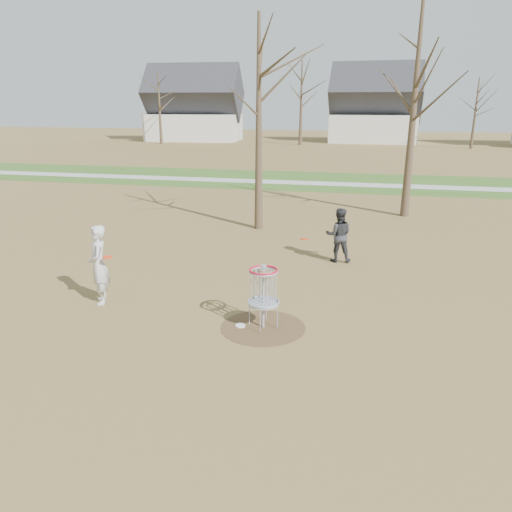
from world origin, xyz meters
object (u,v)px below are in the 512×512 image
Objects in this scene: player_throwing at (339,235)px; disc_golf_basket at (263,287)px; player_standing at (99,265)px; disc_grounded at (240,326)px.

disc_golf_basket is at bearing 69.22° from player_throwing.
player_standing is 6.92m from player_throwing.
disc_grounded is at bearing -173.15° from disc_golf_basket.
player_throwing is at bearing 71.64° from disc_grounded.
player_standing is 4.07m from disc_golf_basket.
player_standing is 3.72m from disc_grounded.
disc_grounded is 0.16× the size of disc_golf_basket.
disc_grounded is (-1.69, -5.08, -0.79)m from player_throwing.
player_standing is 1.39× the size of disc_golf_basket.
disc_golf_basket is (-1.20, -5.02, 0.11)m from player_throwing.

